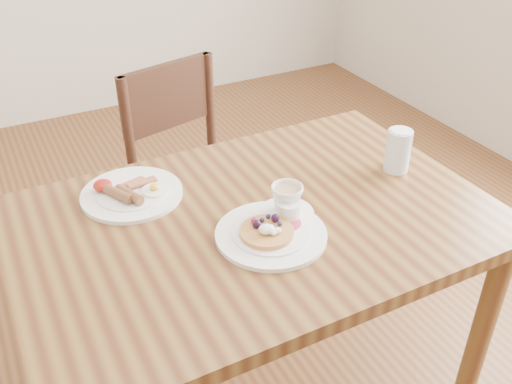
% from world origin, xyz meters
% --- Properties ---
extents(dining_table, '(1.20, 0.80, 0.75)m').
position_xyz_m(dining_table, '(0.00, 0.00, 0.65)').
color(dining_table, brown).
rests_on(dining_table, ground).
extents(chair_far, '(0.51, 0.51, 0.88)m').
position_xyz_m(chair_far, '(0.09, 0.66, 0.49)').
color(chair_far, '#3A1F15').
rests_on(chair_far, ground).
extents(pancake_plate, '(0.27, 0.27, 0.06)m').
position_xyz_m(pancake_plate, '(-0.00, -0.09, 0.76)').
color(pancake_plate, white).
rests_on(pancake_plate, dining_table).
extents(breakfast_plate, '(0.27, 0.27, 0.04)m').
position_xyz_m(breakfast_plate, '(-0.26, 0.23, 0.76)').
color(breakfast_plate, white).
rests_on(breakfast_plate, dining_table).
extents(teacup_saucer, '(0.14, 0.14, 0.08)m').
position_xyz_m(teacup_saucer, '(0.07, -0.03, 0.79)').
color(teacup_saucer, white).
rests_on(teacup_saucer, dining_table).
extents(water_glass, '(0.07, 0.07, 0.12)m').
position_xyz_m(water_glass, '(0.46, 0.02, 0.81)').
color(water_glass, silver).
rests_on(water_glass, dining_table).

